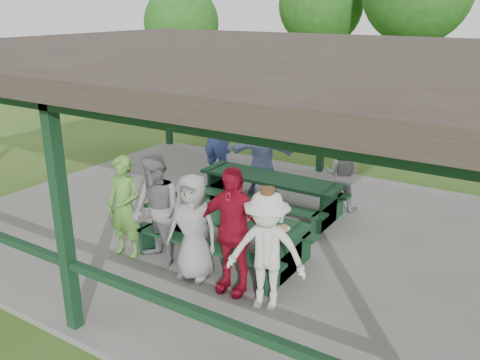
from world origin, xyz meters
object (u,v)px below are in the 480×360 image
Objects in this scene: farm_trailer at (252,104)px; contestant_white_fedora at (266,251)px; pickup_truck at (418,109)px; contestant_green at (124,207)px; picnic_table_far at (270,190)px; contestant_red at (232,231)px; contestant_grey_mid at (193,227)px; spectator_blue at (217,137)px; picnic_table_near at (224,229)px; spectator_lblue at (262,154)px; spectator_grey at (342,175)px; contestant_grey_left at (156,211)px.

contestant_white_fedora is at bearing -53.06° from farm_trailer.
contestant_white_fedora is at bearing 167.39° from pickup_truck.
pickup_truck is at bearing 75.31° from contestant_green.
picnic_table_far is 1.51× the size of contestant_red.
contestant_grey_mid is 0.70m from contestant_red.
farm_trailer is at bearing -71.50° from spectator_blue.
contestant_green is 11.56m from pickup_truck.
picnic_table_near is 0.97× the size of picnic_table_far.
spectator_lblue is at bearing 108.67° from picnic_table_near.
spectator_grey is at bearing 68.80° from contestant_grey_mid.
picnic_table_far is 3.03m from contestant_green.
contestant_grey_mid is at bearing 81.26° from spectator_lblue.
contestant_white_fedora is 0.45× the size of farm_trailer.
spectator_lblue reaches higher than pickup_truck.
picnic_table_near is at bearing 128.99° from contestant_white_fedora.
picnic_table_far is 1.46m from spectator_grey.
farm_trailer is (-5.39, -1.49, -0.14)m from pickup_truck.
contestant_grey_mid is 3.81m from spectator_lblue.
picnic_table_near is 1.61m from contestant_white_fedora.
contestant_red is at bearing -8.96° from contestant_grey_mid.
pickup_truck is at bearing 88.03° from picnic_table_near.
pickup_truck is (1.35, 7.72, -0.17)m from spectator_lblue.
spectator_blue is at bearing 149.51° from picnic_table_far.
contestant_red is at bearing -49.50° from picnic_table_near.
contestant_red is 4.04m from spectator_lblue.
contestant_grey_left is at bearing 159.87° from contestant_white_fedora.
spectator_blue is (-1.67, 4.01, 0.09)m from contestant_grey_left.
contestant_grey_mid is 1.31m from contestant_white_fedora.
picnic_table_near is 1.39× the size of spectator_blue.
contestant_grey_mid reaches higher than pickup_truck.
contestant_red is 0.94× the size of spectator_blue.
spectator_grey is (0.84, 3.73, -0.09)m from contestant_grey_mid.
contestant_red is at bearing 153.27° from contestant_white_fedora.
picnic_table_far is 1.21m from spectator_lblue.
contestant_green reaches higher than picnic_table_near.
spectator_lblue is (-1.65, 3.69, -0.07)m from contestant_red.
picnic_table_far is at bearing 104.64° from spectator_lblue.
contestant_red is 1.30× the size of spectator_grey.
spectator_blue reaches higher than picnic_table_far.
spectator_lblue is (-0.23, 3.66, -0.03)m from contestant_grey_left.
contestant_green reaches higher than contestant_grey_mid.
contestant_red reaches higher than contestant_grey_mid.
contestant_green is 1.03× the size of contestant_grey_mid.
contestant_red is (2.04, 0.02, 0.09)m from contestant_green.
spectator_lblue is (-0.98, 2.90, 0.39)m from picnic_table_near.
picnic_table_far is (-0.27, 2.00, 0.00)m from picnic_table_near.
contestant_green reaches higher than farm_trailer.
spectator_grey is (1.80, 0.04, -0.15)m from spectator_lblue.
pickup_truck is (-0.31, 11.41, -0.24)m from contestant_red.
spectator_lblue is 0.88× the size of spectator_blue.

